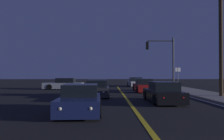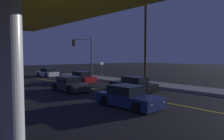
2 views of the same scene
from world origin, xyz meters
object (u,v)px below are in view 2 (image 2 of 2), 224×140
car_lead_oncoming_charcoal (70,85)px  utility_pole_right (146,36)px  traffic_signal_near_right (85,51)px  car_distant_tail_navy (128,97)px  car_following_oncoming_red (81,77)px  car_side_waiting_black (133,85)px  car_mid_block_white (47,73)px  street_sign_corner (102,68)px

car_lead_oncoming_charcoal → utility_pole_right: 10.88m
traffic_signal_near_right → car_distant_tail_navy: bearing=64.2°
utility_pole_right → car_following_oncoming_red: bearing=128.6°
car_side_waiting_black → car_lead_oncoming_charcoal: bearing=136.7°
car_following_oncoming_red → traffic_signal_near_right: 5.35m
car_lead_oncoming_charcoal → car_following_oncoming_red: (4.54, 5.13, 0.00)m
traffic_signal_near_right → car_side_waiting_black: bearing=76.4°
car_mid_block_white → street_sign_corner: bearing=-73.9°
car_lead_oncoming_charcoal → car_mid_block_white: size_ratio=0.88×
car_mid_block_white → street_sign_corner: size_ratio=1.87×
car_side_waiting_black → car_mid_block_white: same height
traffic_signal_near_right → utility_pole_right: size_ratio=0.55×
car_mid_block_white → street_sign_corner: street_sign_corner is taller
traffic_signal_near_right → street_sign_corner: (0.80, -2.80, -2.29)m
car_lead_oncoming_charcoal → car_side_waiting_black: same height
car_distant_tail_navy → car_mid_block_white: bearing=-104.6°
car_following_oncoming_red → street_sign_corner: 3.79m
utility_pole_right → car_distant_tail_navy: bearing=-145.7°
car_side_waiting_black → utility_pole_right: bearing=27.1°
car_side_waiting_black → car_mid_block_white: bearing=87.2°
car_following_oncoming_red → traffic_signal_near_right: traffic_signal_near_right is taller
traffic_signal_near_right → street_sign_corner: 3.71m
car_side_waiting_black → traffic_signal_near_right: 12.92m
car_side_waiting_black → utility_pole_right: (5.14, 2.80, 5.06)m
car_lead_oncoming_charcoal → car_following_oncoming_red: same height
car_following_oncoming_red → car_distant_tail_navy: size_ratio=1.06×
traffic_signal_near_right → utility_pole_right: utility_pole_right is taller
car_side_waiting_black → utility_pole_right: 7.74m
car_lead_oncoming_charcoal → car_distant_tail_navy: 7.99m
car_side_waiting_black → car_distant_tail_navy: bearing=-141.9°
car_lead_oncoming_charcoal → car_mid_block_white: same height
car_mid_block_white → utility_pole_right: utility_pole_right is taller
traffic_signal_near_right → utility_pole_right: 9.71m
car_side_waiting_black → car_mid_block_white: (0.45, 19.43, 0.00)m
car_lead_oncoming_charcoal → traffic_signal_near_right: size_ratio=0.69×
car_side_waiting_black → traffic_signal_near_right: bearing=74.9°
car_lead_oncoming_charcoal → car_mid_block_white: bearing=-107.1°
car_following_oncoming_red → traffic_signal_near_right: size_ratio=0.77×
traffic_signal_near_right → street_sign_corner: size_ratio=2.40×
utility_pole_right → traffic_signal_near_right: bearing=103.3°
traffic_signal_near_right → car_mid_block_white: bearing=-71.2°
car_distant_tail_navy → utility_pole_right: bearing=-147.5°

